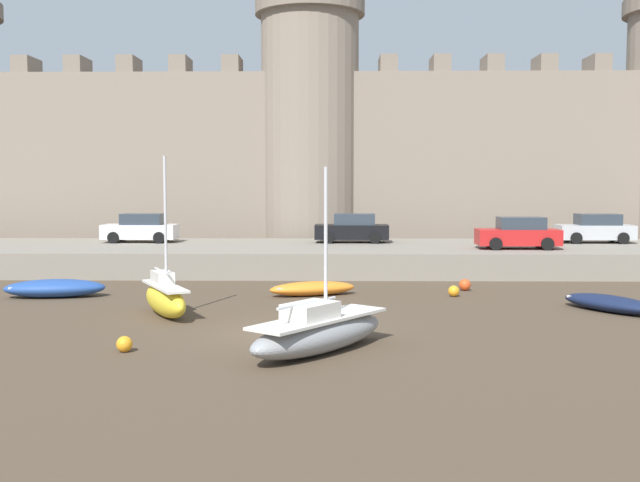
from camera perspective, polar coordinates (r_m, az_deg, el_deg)
The scene contains 15 objects.
ground_plane at distance 23.21m, azimuth -2.71°, elevation -6.99°, with size 160.00×160.00×0.00m, color #4C3D2D.
quay_road at distance 40.05m, azimuth -1.15°, elevation -1.23°, with size 59.42×10.00×1.26m, color gray.
castle at distance 49.16m, azimuth -0.77°, elevation 7.54°, with size 54.48×7.06×19.32m.
rowboat_foreground_centre at distance 28.78m, azimuth 21.22°, elevation -4.43°, with size 3.16×3.84×0.58m.
rowboat_midflat_right at distance 30.60m, azimuth -0.59°, elevation -3.61°, with size 3.76×2.20×0.58m.
rowboat_near_channel_right at distance 31.97m, azimuth -19.57°, elevation -3.38°, with size 4.14×2.05×0.73m.
sailboat_near_channel_left at distance 26.51m, azimuth -11.73°, elevation -4.23°, with size 2.65×3.99×5.52m.
sailboat_midflat_centre at distance 20.44m, azimuth -0.07°, elevation -6.92°, with size 4.38×5.13×5.03m.
mooring_buoy_off_centre at distance 21.23m, azimuth -14.68°, elevation -7.61°, with size 0.44×0.44×0.44m, color orange.
mooring_buoy_near_shore at distance 32.58m, azimuth 10.98°, elevation -3.30°, with size 0.50×0.50×0.50m, color #E04C1E.
mooring_buoy_mid_mud at distance 30.81m, azimuth 10.16°, elevation -3.78°, with size 0.45×0.45×0.45m, color orange.
car_quay_east at distance 41.88m, azimuth 2.48°, elevation 0.95°, with size 4.12×1.92×1.62m.
car_quay_centre_east at distance 43.22m, azimuth -13.50°, elevation 0.94°, with size 4.12×1.92×1.62m.
car_quay_west at distance 44.35m, azimuth 20.25°, elevation 0.87°, with size 4.12×1.92×1.62m.
car_quay_centre_west at distance 39.14m, azimuth 14.89°, elevation 0.56°, with size 4.12×1.92×1.62m.
Camera 1 is at (1.47, -22.70, 4.61)m, focal length 42.00 mm.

